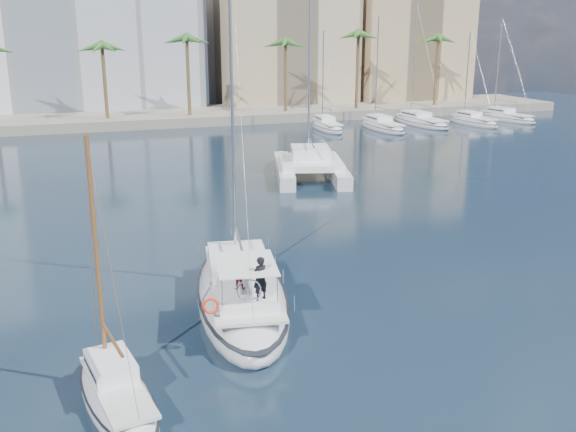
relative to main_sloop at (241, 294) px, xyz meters
name	(u,v)px	position (x,y,z in m)	size (l,w,h in m)	color
ground	(316,296)	(3.46, -0.16, -0.54)	(160.00, 160.00, 0.00)	black
quay	(146,118)	(3.46, 60.84, 0.06)	(120.00, 14.00, 1.20)	gray
building_modern	(40,12)	(-8.54, 72.84, 13.46)	(42.00, 16.00, 28.00)	white
building_beige	(282,42)	(25.46, 69.84, 9.46)	(20.00, 14.00, 20.00)	tan
building_tan_right	(405,48)	(45.46, 67.84, 8.46)	(18.00, 12.00, 18.00)	tan
palm_centre	(145,42)	(3.46, 56.84, 9.74)	(3.60, 3.60, 12.30)	brown
palm_right	(394,41)	(37.46, 56.84, 9.74)	(3.60, 3.60, 12.30)	brown
main_sloop	(241,294)	(0.00, 0.00, 0.00)	(5.90, 12.67, 18.08)	silver
small_sloop	(117,394)	(-5.85, -6.24, -0.17)	(3.02, 6.60, 9.15)	silver
catamaran	(310,163)	(12.15, 23.14, 0.58)	(8.28, 12.09, 16.17)	silver
seagull	(268,290)	(1.17, -0.26, 0.11)	(1.00, 0.43, 0.18)	silver
moored_yacht_a	(327,130)	(23.46, 46.84, -0.54)	(2.72, 9.35, 11.90)	silver
moored_yacht_b	(382,129)	(29.96, 44.84, -0.54)	(3.14, 10.78, 13.72)	silver
moored_yacht_c	(421,125)	(36.46, 46.84, -0.54)	(3.55, 12.21, 15.54)	silver
moored_yacht_d	(473,124)	(42.96, 44.84, -0.54)	(2.72, 9.35, 11.90)	silver
moored_yacht_e	(505,120)	(49.46, 46.84, -0.54)	(3.14, 10.78, 13.72)	silver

